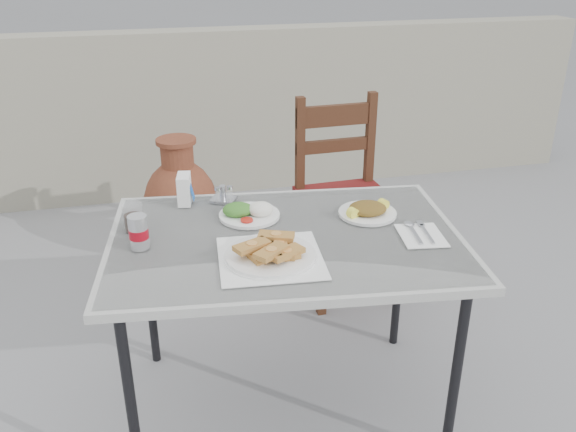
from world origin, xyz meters
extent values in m
plane|color=gray|center=(0.00, 0.00, 0.00)|extent=(80.00, 80.00, 0.00)
cylinder|color=black|center=(-0.53, -0.27, 0.37)|extent=(0.04, 0.04, 0.75)
cylinder|color=black|center=(0.60, -0.40, 0.37)|extent=(0.04, 0.04, 0.75)
cylinder|color=black|center=(-0.44, 0.44, 0.37)|extent=(0.04, 0.04, 0.75)
cylinder|color=black|center=(0.69, 0.31, 0.37)|extent=(0.04, 0.04, 0.75)
cube|color=white|center=(0.08, 0.02, 0.77)|extent=(1.40, 1.03, 0.03)
cube|color=white|center=(0.08, 0.02, 0.79)|extent=(1.36, 0.99, 0.01)
cube|color=white|center=(-0.01, -0.14, 0.80)|extent=(0.38, 0.38, 0.00)
cylinder|color=white|center=(-0.01, -0.14, 0.81)|extent=(0.31, 0.31, 0.02)
cylinder|color=white|center=(-0.01, -0.14, 0.80)|extent=(0.32, 0.32, 0.01)
cylinder|color=white|center=(-0.02, 0.21, 0.80)|extent=(0.24, 0.24, 0.01)
ellipsoid|color=white|center=(0.02, 0.20, 0.83)|extent=(0.10, 0.10, 0.05)
ellipsoid|color=#337521|center=(-0.07, 0.22, 0.83)|extent=(0.12, 0.11, 0.05)
cylinder|color=red|center=(-0.04, 0.15, 0.81)|extent=(0.05, 0.05, 0.01)
cylinder|color=white|center=(0.44, 0.12, 0.80)|extent=(0.23, 0.23, 0.01)
ellipsoid|color=#316E1B|center=(0.44, 0.12, 0.82)|extent=(0.15, 0.14, 0.04)
cylinder|color=#FEF645|center=(0.36, 0.09, 0.82)|extent=(0.05, 0.04, 0.04)
cylinder|color=#FEF645|center=(0.51, 0.14, 0.82)|extent=(0.05, 0.04, 0.04)
cylinder|color=white|center=(-0.45, 0.05, 0.86)|extent=(0.07, 0.07, 0.12)
cylinder|color=#B90D1D|center=(-0.45, 0.05, 0.85)|extent=(0.07, 0.07, 0.04)
cylinder|color=#BAB9C1|center=(-0.45, 0.05, 0.92)|extent=(0.06, 0.06, 0.00)
cylinder|color=white|center=(-0.46, 0.19, 0.85)|extent=(0.08, 0.08, 0.11)
cylinder|color=black|center=(-0.46, 0.19, 0.83)|extent=(0.07, 0.07, 0.07)
cube|color=white|center=(-0.26, 0.41, 0.86)|extent=(0.07, 0.11, 0.12)
cube|color=blue|center=(-0.23, 0.41, 0.85)|extent=(0.03, 0.05, 0.07)
cube|color=#BAB9C1|center=(-0.10, 0.39, 0.80)|extent=(0.12, 0.11, 0.01)
cylinder|color=white|center=(-0.12, 0.38, 0.84)|extent=(0.02, 0.02, 0.06)
cylinder|color=white|center=(-0.07, 0.38, 0.84)|extent=(0.02, 0.02, 0.06)
cylinder|color=#BAB9C1|center=(-0.10, 0.41, 0.83)|extent=(0.03, 0.03, 0.05)
cube|color=white|center=(0.57, -0.10, 0.80)|extent=(0.18, 0.22, 0.00)
cube|color=#BAB9C1|center=(0.54, -0.10, 0.80)|extent=(0.04, 0.16, 0.00)
ellipsoid|color=#BAB9C1|center=(0.56, -0.01, 0.81)|extent=(0.04, 0.05, 0.01)
cube|color=#BAB9C1|center=(0.59, -0.11, 0.80)|extent=(0.03, 0.16, 0.00)
cube|color=#BAB9C1|center=(0.60, -0.02, 0.80)|extent=(0.03, 0.05, 0.00)
cube|color=black|center=(0.42, 0.63, 0.25)|extent=(0.05, 0.05, 0.50)
cube|color=black|center=(0.81, 0.65, 0.25)|extent=(0.05, 0.05, 0.50)
cube|color=black|center=(0.40, 1.03, 0.25)|extent=(0.05, 0.05, 0.50)
cube|color=black|center=(0.80, 1.05, 0.25)|extent=(0.05, 0.05, 0.50)
cube|color=maroon|center=(0.61, 0.84, 0.53)|extent=(0.48, 0.48, 0.06)
cube|color=black|center=(0.40, 1.03, 0.78)|extent=(0.05, 0.05, 0.55)
cube|color=black|center=(0.80, 1.05, 0.78)|extent=(0.05, 0.05, 0.55)
cube|color=black|center=(0.60, 1.04, 0.94)|extent=(0.44, 0.05, 0.11)
cube|color=black|center=(0.60, 1.04, 0.78)|extent=(0.44, 0.05, 0.07)
cylinder|color=brown|center=(-0.23, 1.39, 0.04)|extent=(0.33, 0.33, 0.08)
ellipsoid|color=brown|center=(-0.23, 1.39, 0.36)|extent=(0.43, 0.43, 0.54)
cylinder|color=beige|center=(-0.23, 1.39, 0.36)|extent=(0.44, 0.44, 0.06)
cylinder|color=brown|center=(-0.23, 1.39, 0.66)|extent=(0.19, 0.19, 0.17)
cylinder|color=brown|center=(-0.23, 1.39, 0.75)|extent=(0.23, 0.23, 0.03)
cube|color=gray|center=(0.00, 2.50, 0.60)|extent=(6.00, 0.25, 1.20)
camera|label=1|loc=(-0.39, -1.94, 1.81)|focal=38.00mm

